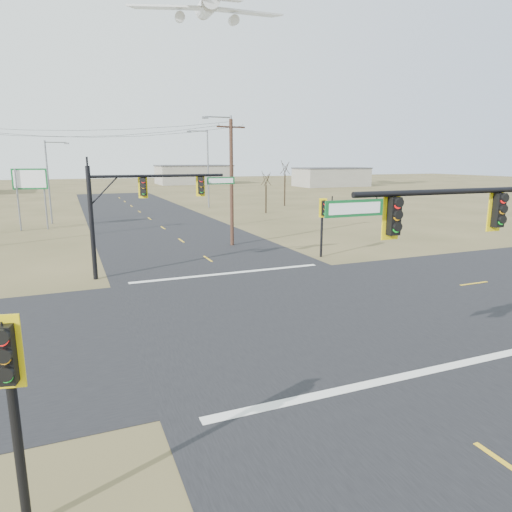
{
  "coord_description": "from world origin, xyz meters",
  "views": [
    {
      "loc": [
        -8.83,
        -18.19,
        6.88
      ],
      "look_at": [
        -0.89,
        1.0,
        2.46
      ],
      "focal_mm": 32.0,
      "sensor_mm": 36.0,
      "label": 1
    }
  ],
  "objects_px": {
    "utility_pole_near": "(232,182)",
    "streetlight_a": "(229,165)",
    "pedestal_signal_ne": "(323,214)",
    "streetlight_b": "(206,164)",
    "bare_tree_c": "(266,178)",
    "bare_tree_d": "(285,167)",
    "mast_arm_far": "(146,196)",
    "streetlight_c": "(50,178)",
    "pedestal_signal_sw": "(9,378)",
    "highway_sign": "(30,187)",
    "mast_arm_near": "(499,227)"
  },
  "relations": [
    {
      "from": "utility_pole_near",
      "to": "streetlight_a",
      "type": "height_order",
      "value": "streetlight_a"
    },
    {
      "from": "pedestal_signal_ne",
      "to": "streetlight_b",
      "type": "bearing_deg",
      "value": 107.56
    },
    {
      "from": "bare_tree_c",
      "to": "bare_tree_d",
      "type": "bearing_deg",
      "value": 49.94
    },
    {
      "from": "mast_arm_far",
      "to": "pedestal_signal_ne",
      "type": "height_order",
      "value": "mast_arm_far"
    },
    {
      "from": "streetlight_b",
      "to": "mast_arm_far",
      "type": "bearing_deg",
      "value": -112.32
    },
    {
      "from": "pedestal_signal_ne",
      "to": "streetlight_c",
      "type": "distance_m",
      "value": 31.97
    },
    {
      "from": "bare_tree_d",
      "to": "streetlight_b",
      "type": "bearing_deg",
      "value": 169.82
    },
    {
      "from": "utility_pole_near",
      "to": "streetlight_c",
      "type": "relative_size",
      "value": 1.12
    },
    {
      "from": "mast_arm_far",
      "to": "bare_tree_c",
      "type": "distance_m",
      "value": 33.19
    },
    {
      "from": "streetlight_c",
      "to": "pedestal_signal_ne",
      "type": "bearing_deg",
      "value": -37.34
    },
    {
      "from": "pedestal_signal_sw",
      "to": "bare_tree_c",
      "type": "xyz_separation_m",
      "value": [
        25.06,
        45.94,
        1.33
      ]
    },
    {
      "from": "utility_pole_near",
      "to": "bare_tree_c",
      "type": "bearing_deg",
      "value": 59.43
    },
    {
      "from": "pedestal_signal_ne",
      "to": "pedestal_signal_sw",
      "type": "xyz_separation_m",
      "value": [
        -17.78,
        -19.34,
        0.06
      ]
    },
    {
      "from": "streetlight_b",
      "to": "pedestal_signal_ne",
      "type": "bearing_deg",
      "value": -94.19
    },
    {
      "from": "utility_pole_near",
      "to": "streetlight_b",
      "type": "height_order",
      "value": "streetlight_b"
    },
    {
      "from": "streetlight_b",
      "to": "streetlight_c",
      "type": "bearing_deg",
      "value": -154.47
    },
    {
      "from": "utility_pole_near",
      "to": "streetlight_c",
      "type": "height_order",
      "value": "utility_pole_near"
    },
    {
      "from": "streetlight_c",
      "to": "bare_tree_c",
      "type": "height_order",
      "value": "streetlight_c"
    },
    {
      "from": "utility_pole_near",
      "to": "streetlight_a",
      "type": "distance_m",
      "value": 11.74
    },
    {
      "from": "highway_sign",
      "to": "bare_tree_d",
      "type": "relative_size",
      "value": 0.85
    },
    {
      "from": "mast_arm_near",
      "to": "streetlight_a",
      "type": "distance_m",
      "value": 35.67
    },
    {
      "from": "bare_tree_c",
      "to": "utility_pole_near",
      "type": "bearing_deg",
      "value": -120.57
    },
    {
      "from": "pedestal_signal_sw",
      "to": "highway_sign",
      "type": "distance_m",
      "value": 41.48
    },
    {
      "from": "utility_pole_near",
      "to": "mast_arm_near",
      "type": "bearing_deg",
      "value": -89.41
    },
    {
      "from": "streetlight_a",
      "to": "streetlight_c",
      "type": "xyz_separation_m",
      "value": [
        -17.34,
        8.4,
        -1.36
      ]
    },
    {
      "from": "mast_arm_far",
      "to": "highway_sign",
      "type": "xyz_separation_m",
      "value": [
        -7.52,
        22.31,
        -0.48
      ]
    },
    {
      "from": "mast_arm_near",
      "to": "streetlight_c",
      "type": "bearing_deg",
      "value": 108.9
    },
    {
      "from": "streetlight_a",
      "to": "bare_tree_d",
      "type": "height_order",
      "value": "streetlight_a"
    },
    {
      "from": "bare_tree_d",
      "to": "pedestal_signal_ne",
      "type": "bearing_deg",
      "value": -111.82
    },
    {
      "from": "highway_sign",
      "to": "streetlight_b",
      "type": "bearing_deg",
      "value": 42.14
    },
    {
      "from": "highway_sign",
      "to": "bare_tree_c",
      "type": "xyz_separation_m",
      "value": [
        27.06,
        4.52,
        0.24
      ]
    },
    {
      "from": "pedestal_signal_sw",
      "to": "bare_tree_d",
      "type": "distance_m",
      "value": 62.2
    },
    {
      "from": "mast_arm_far",
      "to": "streetlight_b",
      "type": "height_order",
      "value": "streetlight_b"
    },
    {
      "from": "pedestal_signal_ne",
      "to": "streetlight_a",
      "type": "relative_size",
      "value": 0.38
    },
    {
      "from": "streetlight_a",
      "to": "bare_tree_c",
      "type": "height_order",
      "value": "streetlight_a"
    },
    {
      "from": "streetlight_c",
      "to": "utility_pole_near",
      "type": "bearing_deg",
      "value": -36.79
    },
    {
      "from": "pedestal_signal_ne",
      "to": "streetlight_c",
      "type": "relative_size",
      "value": 0.48
    },
    {
      "from": "pedestal_signal_sw",
      "to": "streetlight_c",
      "type": "xyz_separation_m",
      "value": [
        -0.31,
        45.65,
        1.79
      ]
    },
    {
      "from": "highway_sign",
      "to": "bare_tree_d",
      "type": "xyz_separation_m",
      "value": [
        33.5,
        12.17,
        1.43
      ]
    },
    {
      "from": "mast_arm_near",
      "to": "streetlight_b",
      "type": "height_order",
      "value": "streetlight_b"
    },
    {
      "from": "streetlight_b",
      "to": "streetlight_a",
      "type": "bearing_deg",
      "value": -99.85
    },
    {
      "from": "mast_arm_near",
      "to": "bare_tree_c",
      "type": "bearing_deg",
      "value": 76.76
    },
    {
      "from": "pedestal_signal_sw",
      "to": "utility_pole_near",
      "type": "relative_size",
      "value": 0.44
    },
    {
      "from": "highway_sign",
      "to": "bare_tree_d",
      "type": "bearing_deg",
      "value": 29.21
    },
    {
      "from": "streetlight_c",
      "to": "highway_sign",
      "type": "bearing_deg",
      "value": -93.75
    },
    {
      "from": "streetlight_b",
      "to": "highway_sign",
      "type": "bearing_deg",
      "value": -147.8
    },
    {
      "from": "pedestal_signal_ne",
      "to": "bare_tree_d",
      "type": "height_order",
      "value": "bare_tree_d"
    },
    {
      "from": "pedestal_signal_ne",
      "to": "streetlight_c",
      "type": "xyz_separation_m",
      "value": [
        -18.09,
        26.3,
        1.85
      ]
    },
    {
      "from": "highway_sign",
      "to": "mast_arm_far",
      "type": "bearing_deg",
      "value": -62.13
    },
    {
      "from": "streetlight_b",
      "to": "bare_tree_d",
      "type": "relative_size",
      "value": 1.55
    }
  ]
}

